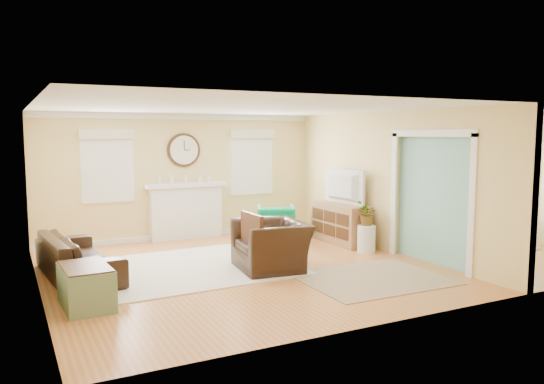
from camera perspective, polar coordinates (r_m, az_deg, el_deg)
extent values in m
plane|color=#B0672C|center=(9.37, 5.24, -7.24)|extent=(9.00, 9.00, 0.00)
cube|color=#ECC874|center=(11.79, -2.51, 1.97)|extent=(9.00, 0.02, 2.60)
cube|color=#ECC874|center=(6.83, 18.91, -1.55)|extent=(9.00, 0.02, 2.60)
cube|color=#ECC874|center=(7.75, -24.04, -0.86)|extent=(0.02, 6.00, 2.60)
cube|color=#ECC874|center=(12.17, 23.54, 1.58)|extent=(0.02, 6.00, 2.60)
cube|color=white|center=(9.12, 5.41, 8.84)|extent=(9.00, 6.00, 0.02)
cube|color=#ECC874|center=(11.15, 7.99, 1.66)|extent=(0.12, 3.20, 2.60)
cube|color=#ECC874|center=(8.28, 23.66, -0.42)|extent=(0.12, 1.00, 2.60)
cube|color=#ECC874|center=(9.18, 17.16, 7.33)|extent=(0.12, 1.80, 0.40)
cube|color=white|center=(9.86, 12.97, -0.21)|extent=(0.04, 0.12, 2.20)
cube|color=white|center=(8.57, 20.73, -1.43)|extent=(0.04, 0.12, 2.20)
cube|color=white|center=(9.13, 16.80, 6.09)|extent=(0.04, 1.92, 0.12)
cube|color=#76B9B3|center=(10.08, 12.88, 1.07)|extent=(0.02, 6.00, 2.60)
cube|color=white|center=(11.22, -9.22, -2.18)|extent=(1.50, 0.24, 1.10)
cube|color=white|center=(11.12, -9.23, 0.75)|extent=(1.70, 0.30, 0.08)
cube|color=black|center=(11.32, -9.37, -2.36)|extent=(0.85, 0.02, 0.75)
cube|color=gold|center=(11.23, -9.19, -2.84)|extent=(0.85, 0.02, 0.62)
cylinder|color=#4E2C14|center=(11.19, -9.48, 4.48)|extent=(0.70, 0.06, 0.70)
cylinder|color=silver|center=(11.16, -9.43, 4.47)|extent=(0.60, 0.01, 0.60)
cube|color=black|center=(11.15, -9.43, 4.99)|extent=(0.02, 0.01, 0.20)
cube|color=black|center=(11.17, -9.12, 4.48)|extent=(0.12, 0.01, 0.02)
cube|color=white|center=(10.85, -17.30, 2.63)|extent=(0.90, 0.03, 1.30)
cube|color=white|center=(10.82, -17.27, 2.63)|extent=(1.00, 0.04, 1.40)
cube|color=beige|center=(10.76, -17.35, 5.96)|extent=(1.05, 0.10, 0.18)
cube|color=white|center=(11.78, -2.25, 3.19)|extent=(0.90, 0.03, 1.30)
cube|color=white|center=(11.75, -2.19, 3.18)|extent=(1.00, 0.04, 1.40)
cube|color=beige|center=(11.69, -2.12, 6.25)|extent=(1.05, 0.10, 0.18)
cube|color=white|center=(12.16, 23.41, 0.64)|extent=(0.03, 1.60, 2.10)
cube|color=white|center=(12.14, 23.31, 0.64)|extent=(0.03, 1.70, 2.20)
cylinder|color=gold|center=(11.02, 18.80, 7.32)|extent=(0.02, 0.02, 0.30)
sphere|color=white|center=(11.01, 18.75, 6.02)|extent=(0.30, 0.30, 0.30)
cube|color=beige|center=(8.89, -8.43, -7.98)|extent=(3.22, 2.82, 0.02)
cube|color=tan|center=(8.29, 10.70, -9.09)|extent=(2.16, 1.78, 0.01)
cube|color=slate|center=(11.33, 17.81, -5.12)|extent=(2.26, 2.83, 0.01)
imported|color=black|center=(8.69, -20.14, -6.50)|extent=(1.09, 2.31, 0.65)
imported|color=black|center=(8.61, -0.06, -5.77)|extent=(1.18, 1.31, 0.78)
imported|color=#04804F|center=(11.07, 0.42, -3.26)|extent=(1.01, 1.02, 0.70)
cube|color=gray|center=(7.21, -19.37, -9.62)|extent=(0.62, 0.96, 0.52)
cube|color=#4E2C14|center=(7.15, -19.45, -7.55)|extent=(0.59, 0.91, 0.02)
cube|color=#A7714C|center=(10.76, 7.32, -3.33)|extent=(0.49, 1.48, 0.80)
cube|color=#4E2C14|center=(10.23, 7.57, -2.98)|extent=(0.01, 0.40, 0.22)
cube|color=#4E2C14|center=(10.28, 7.55, -4.47)|extent=(0.01, 0.40, 0.22)
cube|color=#4E2C14|center=(10.59, 6.21, -2.64)|extent=(0.01, 0.40, 0.22)
cube|color=#4E2C14|center=(10.64, 6.19, -4.08)|extent=(0.01, 0.40, 0.22)
cube|color=#4E2C14|center=(10.96, 4.93, -2.32)|extent=(0.01, 0.40, 0.22)
cube|color=#4E2C14|center=(11.01, 4.92, -3.71)|extent=(0.01, 0.40, 0.22)
imported|color=black|center=(10.65, 7.29, 0.59)|extent=(0.25, 1.19, 0.68)
cylinder|color=white|center=(10.03, 10.11, -4.97)|extent=(0.34, 0.34, 0.50)
imported|color=#337F33|center=(9.95, 10.16, -2.31)|extent=(0.53, 0.51, 0.44)
imported|color=#4E2C14|center=(11.28, 17.87, -3.58)|extent=(1.25, 1.92, 0.63)
cube|color=slate|center=(12.09, 14.47, -2.26)|extent=(0.50, 0.50, 0.05)
cube|color=slate|center=(12.05, 14.50, -1.14)|extent=(0.40, 0.16, 0.48)
cylinder|color=black|center=(12.34, 14.21, -3.16)|extent=(0.03, 0.03, 0.40)
cylinder|color=black|center=(12.17, 15.50, -3.33)|extent=(0.03, 0.03, 0.40)
cylinder|color=black|center=(12.07, 13.37, -3.35)|extent=(0.03, 0.03, 0.40)
cylinder|color=black|center=(11.90, 14.68, -3.52)|extent=(0.03, 0.03, 0.40)
cube|color=slate|center=(10.56, 22.63, -3.70)|extent=(0.43, 0.43, 0.05)
cube|color=slate|center=(10.52, 22.69, -2.36)|extent=(0.42, 0.06, 0.50)
cylinder|color=black|center=(10.37, 22.65, -5.21)|extent=(0.03, 0.03, 0.42)
cylinder|color=black|center=(10.59, 21.28, -4.92)|extent=(0.03, 0.03, 0.42)
cylinder|color=black|center=(10.62, 23.86, -5.00)|extent=(0.03, 0.03, 0.42)
cylinder|color=black|center=(10.84, 22.51, -4.72)|extent=(0.03, 0.03, 0.42)
cube|color=white|center=(10.84, 15.26, -3.11)|extent=(0.54, 0.54, 0.05)
cube|color=white|center=(10.80, 15.30, -1.78)|extent=(0.18, 0.42, 0.51)
cylinder|color=black|center=(10.96, 14.02, -4.27)|extent=(0.03, 0.03, 0.43)
cylinder|color=black|center=(11.11, 15.67, -4.18)|extent=(0.03, 0.03, 0.43)
cylinder|color=black|center=(10.65, 14.76, -4.60)|extent=(0.03, 0.03, 0.43)
cylinder|color=black|center=(10.80, 16.45, -4.50)|extent=(0.03, 0.03, 0.43)
cube|color=slate|center=(11.77, 20.37, -2.50)|extent=(0.55, 0.55, 0.05)
cube|color=slate|center=(11.74, 20.42, -1.24)|extent=(0.18, 0.43, 0.52)
cylinder|color=black|center=(11.90, 21.46, -3.68)|extent=(0.03, 0.03, 0.44)
cylinder|color=black|center=(11.58, 20.73, -3.91)|extent=(0.03, 0.03, 0.44)
cylinder|color=black|center=(12.04, 19.93, -3.50)|extent=(0.03, 0.03, 0.44)
cylinder|color=black|center=(11.73, 19.16, -3.72)|extent=(0.03, 0.03, 0.44)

